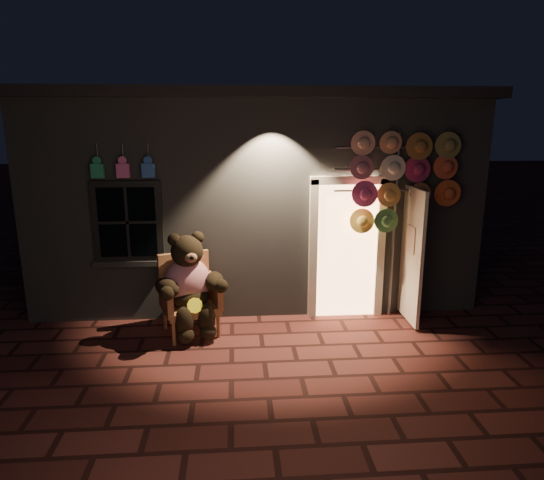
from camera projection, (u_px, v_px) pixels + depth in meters
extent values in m
plane|color=maroon|center=(265.00, 362.00, 6.16)|extent=(60.00, 60.00, 0.00)
cube|color=slate|center=(252.00, 189.00, 9.63)|extent=(7.00, 5.00, 3.30)
cube|color=black|center=(251.00, 99.00, 9.22)|extent=(7.30, 5.30, 0.16)
cube|color=black|center=(128.00, 222.00, 7.06)|extent=(1.00, 0.10, 1.20)
cube|color=black|center=(128.00, 222.00, 7.03)|extent=(0.82, 0.06, 1.02)
cube|color=slate|center=(131.00, 263.00, 7.21)|extent=(1.10, 0.14, 0.08)
cube|color=#FFB572|center=(346.00, 250.00, 7.44)|extent=(0.92, 0.10, 2.10)
cube|color=beige|center=(313.00, 251.00, 7.36)|extent=(0.12, 0.12, 2.20)
cube|color=beige|center=(380.00, 250.00, 7.44)|extent=(0.12, 0.12, 2.20)
cube|color=beige|center=(349.00, 180.00, 7.14)|extent=(1.16, 0.12, 0.12)
cube|color=beige|center=(412.00, 256.00, 7.14)|extent=(0.05, 0.80, 2.00)
cube|color=#289566|center=(98.00, 171.00, 6.78)|extent=(0.18, 0.07, 0.20)
cylinder|color=#59595E|center=(97.00, 152.00, 6.77)|extent=(0.02, 0.02, 0.25)
cube|color=pink|center=(123.00, 171.00, 6.80)|extent=(0.18, 0.07, 0.20)
cylinder|color=#59595E|center=(123.00, 152.00, 6.80)|extent=(0.02, 0.02, 0.25)
cube|color=#325DAF|center=(148.00, 170.00, 6.83)|extent=(0.18, 0.07, 0.20)
cylinder|color=#59595E|center=(148.00, 152.00, 6.83)|extent=(0.02, 0.02, 0.25)
cube|color=#B37645|center=(191.00, 307.00, 6.91)|extent=(0.92, 0.89, 0.11)
cube|color=#B37645|center=(184.00, 277.00, 7.11)|extent=(0.72, 0.32, 0.74)
cube|color=#B37645|center=(166.00, 298.00, 6.71)|extent=(0.29, 0.62, 0.42)
cube|color=#B37645|center=(214.00, 291.00, 6.98)|extent=(0.29, 0.62, 0.42)
cylinder|color=#B37645|center=(174.00, 334.00, 6.58)|extent=(0.05, 0.05, 0.34)
cylinder|color=#B37645|center=(218.00, 326.00, 6.83)|extent=(0.05, 0.05, 0.34)
cylinder|color=#B37645|center=(165.00, 318.00, 7.11)|extent=(0.05, 0.05, 0.34)
cylinder|color=#B37645|center=(207.00, 311.00, 7.35)|extent=(0.05, 0.05, 0.34)
ellipsoid|color=red|center=(187.00, 282.00, 6.86)|extent=(0.80, 0.72, 0.70)
ellipsoid|color=black|center=(189.00, 297.00, 6.84)|extent=(0.67, 0.62, 0.33)
sphere|color=black|center=(187.00, 251.00, 6.71)|extent=(0.57, 0.57, 0.45)
sphere|color=black|center=(174.00, 240.00, 6.63)|extent=(0.18, 0.18, 0.18)
sphere|color=black|center=(198.00, 237.00, 6.76)|extent=(0.18, 0.18, 0.18)
ellipsoid|color=#986445|center=(191.00, 258.00, 6.53)|extent=(0.21, 0.17, 0.14)
ellipsoid|color=black|center=(167.00, 288.00, 6.53)|extent=(0.49, 0.51, 0.25)
ellipsoid|color=black|center=(214.00, 281.00, 6.79)|extent=(0.26, 0.46, 0.25)
ellipsoid|color=black|center=(184.00, 322.00, 6.58)|extent=(0.25, 0.25, 0.43)
ellipsoid|color=black|center=(206.00, 318.00, 6.70)|extent=(0.25, 0.25, 0.43)
sphere|color=black|center=(186.00, 336.00, 6.57)|extent=(0.23, 0.23, 0.23)
sphere|color=black|center=(208.00, 332.00, 6.69)|extent=(0.23, 0.23, 0.23)
cylinder|color=yellow|center=(195.00, 305.00, 6.58)|extent=(0.23, 0.15, 0.21)
cylinder|color=#59595E|center=(394.00, 228.00, 7.31)|extent=(0.04, 0.04, 2.82)
cylinder|color=#59595E|center=(378.00, 147.00, 6.98)|extent=(1.25, 0.03, 0.03)
cylinder|color=#59595E|center=(377.00, 169.00, 7.05)|extent=(1.25, 0.03, 0.03)
cylinder|color=#59595E|center=(376.00, 190.00, 7.13)|extent=(1.25, 0.03, 0.03)
cylinder|color=#E09E86|center=(363.00, 144.00, 6.89)|extent=(0.35, 0.11, 0.36)
cylinder|color=tan|center=(393.00, 144.00, 6.89)|extent=(0.35, 0.11, 0.36)
cylinder|color=#94612C|center=(422.00, 144.00, 6.89)|extent=(0.35, 0.11, 0.36)
cylinder|color=olive|center=(449.00, 144.00, 6.98)|extent=(0.35, 0.11, 0.36)
cylinder|color=#B96678|center=(363.00, 170.00, 6.95)|extent=(0.35, 0.11, 0.36)
cylinder|color=beige|center=(392.00, 170.00, 6.95)|extent=(0.35, 0.11, 0.36)
cylinder|color=#A82959|center=(419.00, 169.00, 7.04)|extent=(0.35, 0.11, 0.36)
cylinder|color=#E35335|center=(447.00, 169.00, 7.04)|extent=(0.35, 0.11, 0.36)
cylinder|color=#E24D8E|center=(362.00, 195.00, 7.00)|extent=(0.35, 0.11, 0.36)
cylinder|color=#AE8646|center=(389.00, 194.00, 7.09)|extent=(0.35, 0.11, 0.36)
cylinder|color=#9D5D39|center=(418.00, 194.00, 7.10)|extent=(0.35, 0.11, 0.36)
cylinder|color=#DD5829|center=(446.00, 194.00, 7.10)|extent=(0.35, 0.11, 0.36)
cylinder|color=#F4C84D|center=(360.00, 219.00, 7.15)|extent=(0.35, 0.11, 0.36)
cylinder|color=#4E8E4F|center=(388.00, 219.00, 7.15)|extent=(0.35, 0.11, 0.36)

